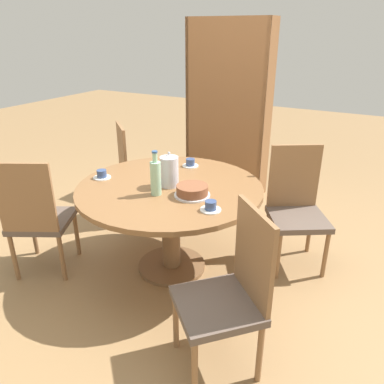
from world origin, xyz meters
TOP-DOWN VIEW (x-y plane):
  - ground_plane at (0.00, 0.00)m, footprint 14.00×14.00m
  - dining_table at (0.00, 0.00)m, footprint 1.36×1.36m
  - chair_a at (0.76, -0.63)m, footprint 0.59×0.59m
  - chair_b at (0.80, 0.57)m, footprint 0.58×0.58m
  - chair_c at (-0.77, 0.61)m, footprint 0.59×0.59m
  - chair_d at (-0.84, -0.52)m, footprint 0.57×0.57m
  - bookshelf at (-0.28, 1.66)m, footprint 0.92×0.28m
  - coffee_pot at (0.00, -0.00)m, footprint 0.13×0.13m
  - water_bottle at (-0.00, -0.17)m, footprint 0.07×0.07m
  - cake_main at (0.23, -0.08)m, footprint 0.25×0.25m
  - cup_a at (0.44, -0.22)m, footprint 0.13×0.13m
  - cup_b at (-0.54, -0.12)m, footprint 0.13×0.13m
  - cup_c at (-0.07, 0.44)m, footprint 0.13×0.13m

SIDE VIEW (x-z plane):
  - ground_plane at x=0.00m, z-range 0.00..0.00m
  - chair_a at x=0.76m, z-range 0.01..0.96m
  - chair_b at x=0.80m, z-range 0.01..0.96m
  - chair_c at x=-0.77m, z-range 0.01..0.96m
  - chair_d at x=-0.84m, z-range 0.01..0.96m
  - dining_table at x=0.00m, z-range 0.22..0.93m
  - cup_a at x=0.44m, z-range 0.70..0.77m
  - cup_b at x=-0.54m, z-range 0.70..0.77m
  - cup_c at x=-0.07m, z-range 0.70..0.77m
  - cake_main at x=0.23m, z-range 0.71..0.78m
  - coffee_pot at x=0.00m, z-range 0.70..0.96m
  - water_bottle at x=0.00m, z-range 0.68..0.99m
  - bookshelf at x=-0.28m, z-range 0.01..1.88m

